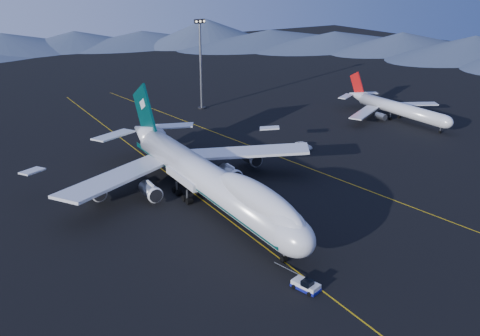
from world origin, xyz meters
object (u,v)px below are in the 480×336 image
second_jet (397,108)px  floodlight_mast (201,64)px  boeing_747 (207,178)px  pushback_tug (306,286)px  service_van (304,146)px

second_jet → floodlight_mast: size_ratio=1.45×
boeing_747 → pushback_tug: boeing_747 is taller
pushback_tug → floodlight_mast: 111.68m
second_jet → floodlight_mast: bearing=155.8°
floodlight_mast → second_jet: bearing=-44.0°
second_jet → floodlight_mast: 64.81m
pushback_tug → service_van: size_ratio=0.85×
second_jet → service_van: 43.10m
boeing_747 → service_van: boeing_747 is taller
boeing_747 → pushback_tug: 35.26m
pushback_tug → floodlight_mast: bearing=54.4°
boeing_747 → service_van: (38.58, 17.92, -5.03)m
service_van → floodlight_mast: (-3.58, 51.69, 14.16)m
boeing_747 → second_jet: size_ratio=1.69×
pushback_tug → boeing_747: bearing=70.8°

